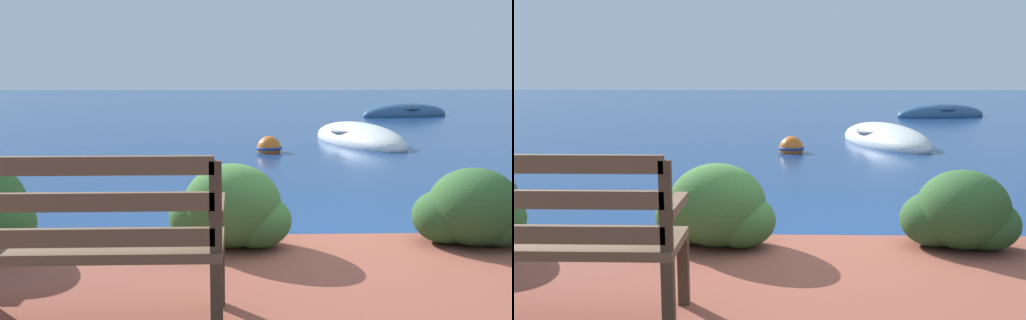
# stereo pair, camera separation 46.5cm
# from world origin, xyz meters

# --- Properties ---
(ground_plane) EXTENTS (80.00, 80.00, 0.00)m
(ground_plane) POSITION_xyz_m (0.00, 0.00, 0.00)
(ground_plane) COLOR navy
(park_bench) EXTENTS (1.38, 0.48, 0.93)m
(park_bench) POSITION_xyz_m (-1.71, -1.66, 0.70)
(park_bench) COLOR #433123
(park_bench) RESTS_ON patio_terrace
(hedge_clump_left) EXTENTS (0.93, 0.67, 0.63)m
(hedge_clump_left) POSITION_xyz_m (-1.01, -0.29, 0.49)
(hedge_clump_left) COLOR #38662D
(hedge_clump_left) RESTS_ON patio_terrace
(hedge_clump_centre) EXTENTS (0.87, 0.63, 0.59)m
(hedge_clump_centre) POSITION_xyz_m (0.83, -0.31, 0.48)
(hedge_clump_centre) COLOR #284C23
(hedge_clump_centre) RESTS_ON patio_terrace
(rowboat_nearest) EXTENTS (2.10, 3.45, 0.75)m
(rowboat_nearest) POSITION_xyz_m (1.64, 7.56, 0.06)
(rowboat_nearest) COLOR silver
(rowboat_nearest) RESTS_ON ground_plane
(rowboat_mid) EXTENTS (3.27, 1.79, 0.76)m
(rowboat_mid) POSITION_xyz_m (4.66, 14.46, 0.06)
(rowboat_mid) COLOR #2D517A
(rowboat_mid) RESTS_ON ground_plane
(mooring_buoy) EXTENTS (0.50, 0.50, 0.45)m
(mooring_buoy) POSITION_xyz_m (-0.36, 6.21, 0.08)
(mooring_buoy) COLOR orange
(mooring_buoy) RESTS_ON ground_plane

